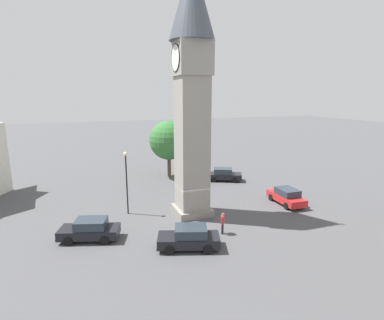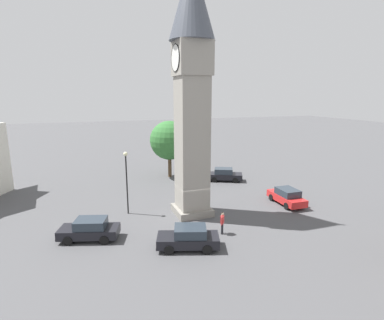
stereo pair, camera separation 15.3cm
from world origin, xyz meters
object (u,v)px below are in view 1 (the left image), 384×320
(tree, at_px, (169,140))
(lamp_post, at_px, (126,173))
(car_red_corner, at_px, (90,230))
(car_blue_kerb, at_px, (224,175))
(car_white_side, at_px, (189,238))
(clock_tower, at_px, (192,71))
(car_silver_kerb, at_px, (286,196))
(pedestrian, at_px, (223,221))

(tree, xyz_separation_m, lamp_post, (10.38, -6.78, -1.01))
(car_red_corner, relative_size, tree, 0.63)
(car_blue_kerb, relative_size, car_white_side, 1.00)
(clock_tower, height_order, car_silver_kerb, clock_tower)
(pedestrian, relative_size, tree, 0.24)
(clock_tower, relative_size, car_white_side, 4.58)
(clock_tower, xyz_separation_m, car_white_side, (5.65, -2.33, -11.17))
(car_blue_kerb, height_order, car_silver_kerb, same)
(clock_tower, height_order, car_blue_kerb, clock_tower)
(clock_tower, relative_size, car_silver_kerb, 4.86)
(pedestrian, bearing_deg, car_blue_kerb, 153.08)
(car_white_side, distance_m, tree, 18.74)
(car_silver_kerb, relative_size, tree, 0.60)
(car_white_side, xyz_separation_m, tree, (-17.92, 3.89, 3.85))
(pedestrian, relative_size, lamp_post, 0.31)
(car_red_corner, bearing_deg, car_blue_kerb, 123.17)
(clock_tower, bearing_deg, lamp_post, -109.93)
(pedestrian, bearing_deg, lamp_post, -136.97)
(clock_tower, bearing_deg, car_red_corner, -76.59)
(car_blue_kerb, height_order, car_white_side, same)
(car_white_side, height_order, lamp_post, lamp_post)
(pedestrian, bearing_deg, car_silver_kerb, 112.64)
(car_white_side, height_order, tree, tree)
(car_blue_kerb, bearing_deg, tree, -126.03)
(car_white_side, xyz_separation_m, lamp_post, (-7.54, -2.88, 2.84))
(car_red_corner, height_order, car_white_side, same)
(car_blue_kerb, bearing_deg, car_red_corner, -56.83)
(car_blue_kerb, xyz_separation_m, tree, (-4.07, -5.60, 3.85))
(car_blue_kerb, distance_m, car_white_side, 16.79)
(pedestrian, height_order, tree, tree)
(car_silver_kerb, xyz_separation_m, pedestrian, (3.50, -8.39, 0.25))
(car_silver_kerb, bearing_deg, car_blue_kerb, -167.93)
(lamp_post, bearing_deg, car_blue_kerb, 117.02)
(clock_tower, height_order, lamp_post, clock_tower)
(car_blue_kerb, relative_size, pedestrian, 2.63)
(car_white_side, bearing_deg, clock_tower, 157.61)
(car_white_side, relative_size, lamp_post, 0.82)
(lamp_post, bearing_deg, clock_tower, 70.07)
(clock_tower, distance_m, tree, 14.37)
(lamp_post, bearing_deg, pedestrian, 43.03)
(clock_tower, height_order, tree, clock_tower)
(clock_tower, bearing_deg, car_white_side, -22.39)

